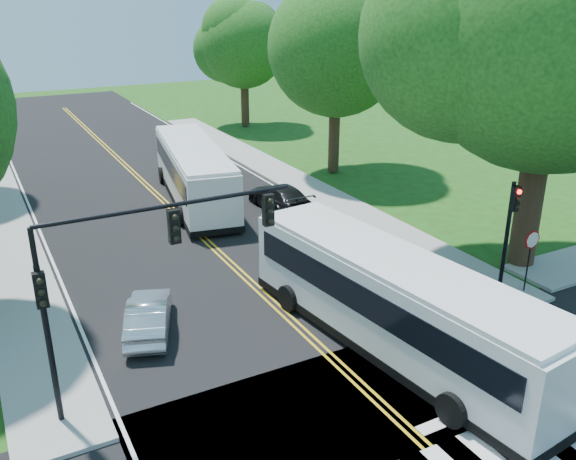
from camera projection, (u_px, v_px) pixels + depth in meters
road at (198, 234)px, 29.73m from camera, size 14.00×96.00×0.01m
center_line at (173, 209)px, 33.01m from camera, size 0.36×70.00×0.01m
edge_line_w at (40, 231)px, 30.03m from camera, size 0.12×70.00×0.01m
edge_line_e at (284, 191)px, 35.99m from camera, size 0.12×70.00×0.01m
stop_bar at (508, 396)px, 17.79m from camera, size 6.60×0.40×0.01m
sidewalk_nw at (1, 216)px, 31.81m from camera, size 2.60×40.00×0.15m
sidewalk_ne at (282, 174)px, 39.09m from camera, size 2.60×40.00×0.15m
tree_ne_big at (555, 32)px, 22.83m from camera, size 10.80×10.80×14.91m
tree_east_mid at (337, 48)px, 36.83m from camera, size 8.40×8.40×11.93m
tree_east_far at (244, 45)px, 50.77m from camera, size 7.20×7.20×10.34m
signal_nw at (133, 262)px, 16.06m from camera, size 7.15×0.46×5.66m
signal_ne at (510, 223)px, 22.75m from camera, size 0.30×0.46×4.40m
stop_sign at (531, 246)px, 23.06m from camera, size 0.76×0.08×2.53m
bus_lead at (394, 302)px, 19.59m from camera, size 4.07×12.63×3.21m
bus_follow at (194, 172)px, 33.86m from camera, size 4.72×12.50×3.16m
hatchback at (149, 315)px, 20.92m from camera, size 2.63×4.13×1.29m
suv at (395, 271)px, 24.37m from camera, size 2.64×4.56×1.20m
dark_sedan at (280, 197)px, 32.79m from camera, size 2.03×4.81×1.39m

